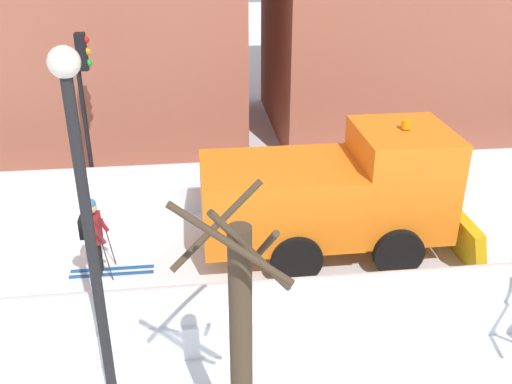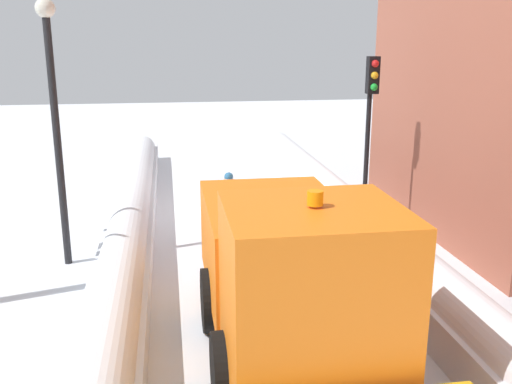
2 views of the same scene
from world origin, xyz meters
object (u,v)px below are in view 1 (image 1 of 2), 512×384
at_px(traffic_light_pole, 85,88).
at_px(bare_tree_near, 241,356).
at_px(street_lamp, 85,205).
at_px(plow_truck, 338,193).
at_px(skier, 94,233).

bearing_deg(traffic_light_pole, bare_tree_near, 18.77).
bearing_deg(street_lamp, plow_truck, 131.27).
height_order(street_lamp, bare_tree_near, street_lamp).
bearing_deg(skier, street_lamp, 10.23).
distance_m(plow_truck, skier, 5.34).
height_order(plow_truck, skier, plow_truck).
distance_m(skier, traffic_light_pole, 4.22).
distance_m(skier, bare_tree_near, 6.09).
height_order(traffic_light_pole, bare_tree_near, bare_tree_near).
height_order(plow_truck, bare_tree_near, bare_tree_near).
bearing_deg(plow_truck, bare_tree_near, -25.31).
distance_m(traffic_light_pole, street_lamp, 7.44).
relative_size(traffic_light_pole, bare_tree_near, 0.99).
xyz_separation_m(plow_truck, street_lamp, (4.07, -4.63, 2.08)).
distance_m(street_lamp, bare_tree_near, 2.88).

